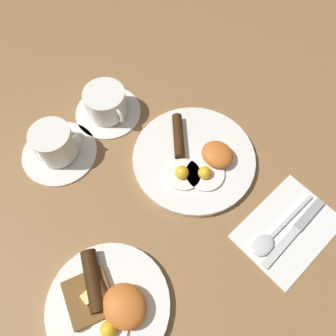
{
  "coord_description": "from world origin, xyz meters",
  "views": [
    {
      "loc": [
        -0.2,
        0.29,
        0.64
      ],
      "look_at": [
        0.02,
        0.06,
        0.03
      ],
      "focal_mm": 35.0,
      "sensor_mm": 36.0,
      "label": 1
    }
  ],
  "objects": [
    {
      "name": "spoon",
      "position": [
        -0.23,
        0.04,
        0.01
      ],
      "size": [
        0.04,
        0.18,
        0.01
      ],
      "rotation": [
        0.0,
        0.0,
        1.49
      ],
      "color": "silver",
      "rests_on": "napkin"
    },
    {
      "name": "napkin",
      "position": [
        -0.24,
        -0.01,
        0.0
      ],
      "size": [
        0.16,
        0.21,
        0.01
      ],
      "primitive_type": "cube",
      "rotation": [
        0.0,
        0.0,
        -0.07
      ],
      "color": "white",
      "rests_on": "ground_plane"
    },
    {
      "name": "breakfast_plate_near",
      "position": [
        -0.0,
        -0.0,
        0.01
      ],
      "size": [
        0.27,
        0.27,
        0.05
      ],
      "color": "white",
      "rests_on": "ground_plane"
    },
    {
      "name": "ground_plane",
      "position": [
        0.0,
        0.0,
        0.0
      ],
      "size": [
        3.0,
        3.0,
        0.0
      ],
      "primitive_type": "plane",
      "color": "olive"
    },
    {
      "name": "breakfast_plate_far",
      "position": [
        -0.08,
        0.33,
        0.02
      ],
      "size": [
        0.22,
        0.22,
        0.05
      ],
      "color": "white",
      "rests_on": "ground_plane"
    },
    {
      "name": "teacup_near",
      "position": [
        0.23,
        0.04,
        0.03
      ],
      "size": [
        0.16,
        0.16,
        0.07
      ],
      "color": "white",
      "rests_on": "ground_plane"
    },
    {
      "name": "teacup_far",
      "position": [
        0.23,
        0.19,
        0.03
      ],
      "size": [
        0.17,
        0.17,
        0.08
      ],
      "color": "white",
      "rests_on": "ground_plane"
    },
    {
      "name": "knife",
      "position": [
        -0.25,
        -0.02,
        0.01
      ],
      "size": [
        0.02,
        0.19,
        0.01
      ],
      "rotation": [
        0.0,
        0.0,
        1.53
      ],
      "color": "silver",
      "rests_on": "napkin"
    }
  ]
}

